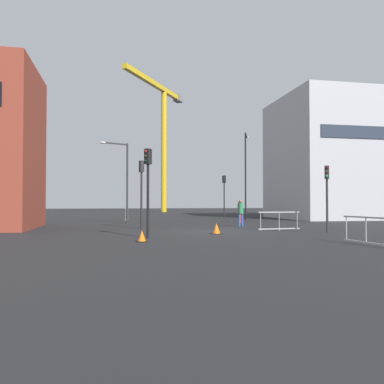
# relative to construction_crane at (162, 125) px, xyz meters

# --- Properties ---
(ground) EXTENTS (160.00, 160.00, 0.00)m
(ground) POSITION_rel_construction_crane_xyz_m (-2.16, -42.18, -14.00)
(ground) COLOR black
(office_block) EXTENTS (12.62, 10.88, 11.99)m
(office_block) POSITION_rel_construction_crane_xyz_m (14.96, -27.27, -8.01)
(office_block) COLOR #B7B7BC
(office_block) RESTS_ON ground
(construction_crane) EXTENTS (11.03, 16.69, 20.46)m
(construction_crane) POSITION_rel_construction_crane_xyz_m (0.00, 0.00, 0.00)
(construction_crane) COLOR gold
(construction_crane) RESTS_ON ground
(streetlamp_tall) EXTENTS (1.04, 1.94, 7.90)m
(streetlamp_tall) POSITION_rel_construction_crane_xyz_m (4.23, -29.02, -9.33)
(streetlamp_tall) COLOR black
(streetlamp_tall) RESTS_ON ground
(streetlamp_short) EXTENTS (2.08, 1.06, 6.04)m
(streetlamp_short) POSITION_rel_construction_crane_xyz_m (-6.85, -33.42, -10.30)
(streetlamp_short) COLOR #2D2D30
(streetlamp_short) RESTS_ON ground
(traffic_light_corner) EXTENTS (0.37, 0.37, 4.16)m
(traffic_light_corner) POSITION_rel_construction_crane_xyz_m (2.79, -26.85, -11.22)
(traffic_light_corner) COLOR #232326
(traffic_light_corner) RESTS_ON ground
(traffic_light_crosswalk) EXTENTS (0.36, 0.37, 4.04)m
(traffic_light_crosswalk) POSITION_rel_construction_crane_xyz_m (-5.96, -45.39, -11.29)
(traffic_light_crosswalk) COLOR black
(traffic_light_crosswalk) RESTS_ON ground
(traffic_light_verge) EXTENTS (0.31, 0.39, 4.17)m
(traffic_light_verge) POSITION_rel_construction_crane_xyz_m (-5.84, -38.96, -11.22)
(traffic_light_verge) COLOR #232326
(traffic_light_verge) RESTS_ON ground
(traffic_light_near) EXTENTS (0.35, 0.39, 3.58)m
(traffic_light_near) POSITION_rel_construction_crane_xyz_m (3.74, -43.91, -11.58)
(traffic_light_near) COLOR #2D2D30
(traffic_light_near) RESTS_ON ground
(pedestrian_walking) EXTENTS (0.34, 0.34, 1.73)m
(pedestrian_walking) POSITION_rel_construction_crane_xyz_m (2.24, -33.39, -13.00)
(pedestrian_walking) COLOR red
(pedestrian_walking) RESTS_ON ground
(pedestrian_waiting) EXTENTS (0.34, 0.34, 1.79)m
(pedestrian_waiting) POSITION_rel_construction_crane_xyz_m (0.80, -38.08, -12.96)
(pedestrian_waiting) COLOR #33519E
(pedestrian_waiting) RESTS_ON ground
(safety_barrier_front) EXTENTS (0.34, 2.43, 1.08)m
(safety_barrier_front) POSITION_rel_construction_crane_xyz_m (1.89, -49.89, -13.44)
(safety_barrier_front) COLOR #B2B5BA
(safety_barrier_front) RESTS_ON ground
(safety_barrier_rear) EXTENTS (0.37, 2.16, 1.08)m
(safety_barrier_rear) POSITION_rel_construction_crane_xyz_m (-6.44, -28.32, -13.44)
(safety_barrier_rear) COLOR gray
(safety_barrier_rear) RESTS_ON ground
(safety_barrier_left_run) EXTENTS (2.57, 0.26, 1.08)m
(safety_barrier_left_run) POSITION_rel_construction_crane_xyz_m (1.80, -42.05, -13.44)
(safety_barrier_left_run) COLOR #B2B5BA
(safety_barrier_left_run) RESTS_ON ground
(traffic_cone_orange) EXTENTS (0.46, 0.46, 0.47)m
(traffic_cone_orange) POSITION_rel_construction_crane_xyz_m (-6.33, -47.02, -13.79)
(traffic_cone_orange) COLOR black
(traffic_cone_orange) RESTS_ON ground
(traffic_cone_striped) EXTENTS (0.55, 0.55, 0.55)m
(traffic_cone_striped) POSITION_rel_construction_crane_xyz_m (-2.34, -43.72, -13.75)
(traffic_cone_striped) COLOR black
(traffic_cone_striped) RESTS_ON ground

